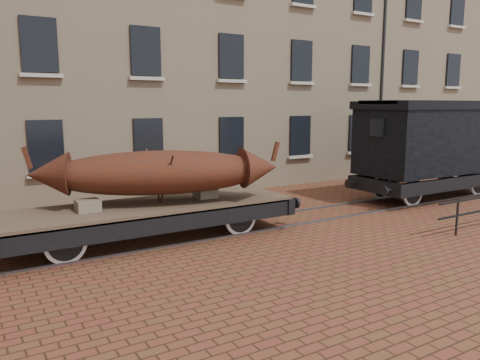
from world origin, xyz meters
TOP-DOWN VIEW (x-y plane):
  - ground at (0.00, 0.00)m, footprint 90.00×90.00m
  - warehouse_cream at (3.00, 9.99)m, footprint 40.00×10.19m
  - rail_track at (0.00, 0.00)m, footprint 30.00×1.52m
  - flatcar_wagon at (-4.31, 0.00)m, footprint 8.42×2.28m
  - iron_boat at (-4.05, 0.00)m, footprint 6.43×3.39m
  - goods_van at (6.98, 0.00)m, footprint 7.11×2.59m

SIDE VIEW (x-z plane):
  - ground at x=0.00m, z-range 0.00..0.00m
  - rail_track at x=0.00m, z-range 0.00..0.06m
  - flatcar_wagon at x=-4.31m, z-range 0.16..1.43m
  - iron_boat at x=-4.05m, z-range 1.02..2.58m
  - goods_van at x=6.98m, z-range 0.47..4.15m
  - warehouse_cream at x=3.00m, z-range 0.00..14.00m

